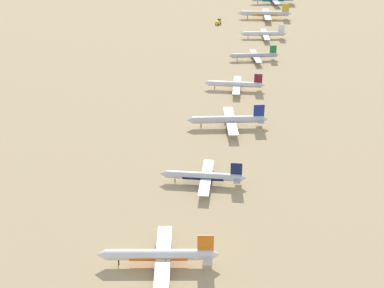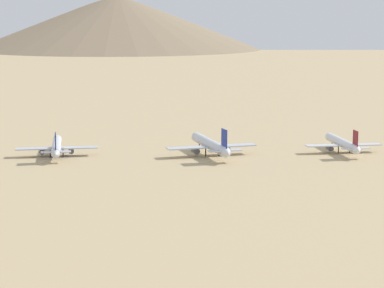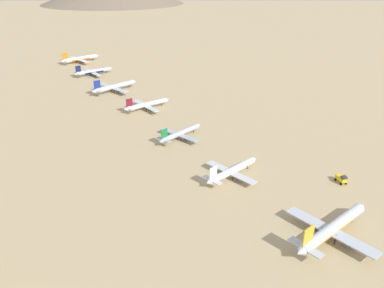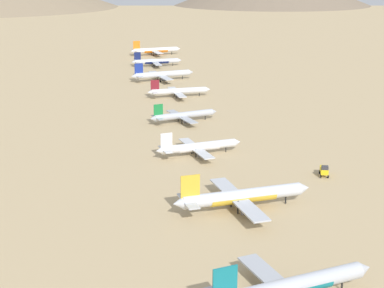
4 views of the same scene
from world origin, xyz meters
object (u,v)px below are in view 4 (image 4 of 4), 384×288
parked_jet_6 (162,74)px  parked_jet_8 (155,50)px  parked_jet_5 (178,91)px  parked_jet_7 (156,61)px  parked_jet_1 (289,287)px  parked_jet_4 (183,115)px  parked_jet_2 (242,196)px  service_truck (324,170)px  parked_jet_3 (198,147)px

parked_jet_6 → parked_jet_8: size_ratio=0.98×
parked_jet_5 → parked_jet_7: size_ratio=0.97×
parked_jet_1 → parked_jet_7: size_ratio=1.14×
parked_jet_4 → parked_jet_7: 149.41m
parked_jet_2 → service_truck: size_ratio=7.09×
parked_jet_2 → parked_jet_8: (51.21, 293.03, -0.13)m
parked_jet_2 → parked_jet_8: 297.47m
parked_jet_7 → parked_jet_8: parked_jet_8 is taller
parked_jet_3 → parked_jet_4: 46.65m
parked_jet_4 → parked_jet_6: bearing=80.3°
parked_jet_8 → service_truck: bearing=-93.3°
parked_jet_6 → parked_jet_8: parked_jet_8 is taller
parked_jet_1 → parked_jet_4: parked_jet_1 is taller
parked_jet_5 → parked_jet_6: parked_jet_6 is taller
parked_jet_1 → parked_jet_2: parked_jet_2 is taller
parked_jet_8 → parked_jet_3: bearing=-101.0°
parked_jet_4 → parked_jet_8: (38.54, 196.98, 0.69)m
parked_jet_5 → parked_jet_8: parked_jet_8 is taller
parked_jet_6 → parked_jet_5: bearing=-94.8°
parked_jet_4 → parked_jet_8: parked_jet_8 is taller
parked_jet_3 → parked_jet_6: 143.56m
parked_jet_5 → parked_jet_7: 98.94m
parked_jet_6 → parked_jet_8: 103.85m
parked_jet_3 → service_truck: parked_jet_3 is taller
parked_jet_7 → parked_jet_1: bearing=-99.5°
parked_jet_8 → service_truck: parked_jet_8 is taller
parked_jet_7 → parked_jet_6: bearing=-100.9°
parked_jet_3 → parked_jet_7: (34.82, 192.95, 0.18)m
parked_jet_2 → parked_jet_4: bearing=82.5°
parked_jet_1 → parked_jet_5: (34.53, 192.46, -0.50)m
parked_jet_8 → service_truck: size_ratio=6.86×
parked_jet_3 → parked_jet_8: bearing=79.0°
service_truck → parked_jet_7: bearing=89.1°
parked_jet_7 → service_truck: parked_jet_7 is taller
parked_jet_6 → parked_jet_2: bearing=-98.6°
parked_jet_2 → parked_jet_6: bearing=81.4°
parked_jet_2 → parked_jet_6: (29.01, 191.58, -0.15)m
parked_jet_5 → parked_jet_6: size_ratio=0.86×
parked_jet_4 → parked_jet_8: size_ratio=0.80×
parked_jet_8 → parked_jet_5: bearing=-100.0°
parked_jet_6 → parked_jet_7: 52.51m
parked_jet_5 → parked_jet_6: (3.90, 46.42, 0.52)m
parked_jet_7 → parked_jet_8: (12.23, 49.90, 0.47)m
parked_jet_5 → parked_jet_7: parked_jet_7 is taller
parked_jet_8 → service_truck: (-15.74, -276.06, -1.67)m
parked_jet_1 → parked_jet_2: size_ratio=0.96×
parked_jet_3 → service_truck: bearing=-46.7°
parked_jet_2 → parked_jet_4: parked_jet_2 is taller
parked_jet_3 → parked_jet_7: size_ratio=0.95×
parked_jet_1 → parked_jet_5: size_ratio=1.17×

